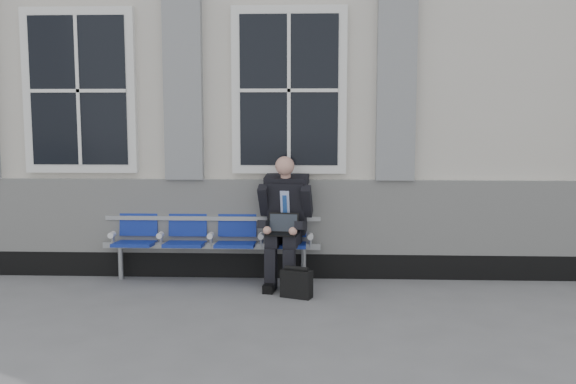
{
  "coord_description": "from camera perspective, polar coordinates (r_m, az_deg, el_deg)",
  "views": [
    {
      "loc": [
        0.66,
        -6.15,
        1.96
      ],
      "look_at": [
        0.36,
        0.9,
        1.12
      ],
      "focal_mm": 40.0,
      "sensor_mm": 36.0,
      "label": 1
    }
  ],
  "objects": [
    {
      "name": "briefcase",
      "position": [
        7.0,
        0.76,
        -8.1
      ],
      "size": [
        0.36,
        0.25,
        0.34
      ],
      "color": "black",
      "rests_on": "ground"
    },
    {
      "name": "ground",
      "position": [
        6.49,
        -3.58,
        -10.76
      ],
      "size": [
        70.0,
        70.0,
        0.0
      ],
      "primitive_type": "plane",
      "color": "slate",
      "rests_on": "ground"
    },
    {
      "name": "bench",
      "position": [
        7.71,
        -6.82,
        -3.76
      ],
      "size": [
        2.6,
        0.47,
        0.91
      ],
      "color": "#9EA0A3",
      "rests_on": "ground"
    },
    {
      "name": "station_building",
      "position": [
        9.65,
        -1.62,
        8.38
      ],
      "size": [
        14.4,
        4.4,
        4.49
      ],
      "color": "beige",
      "rests_on": "ground"
    },
    {
      "name": "businessman",
      "position": [
        7.44,
        -0.28,
        -2.16
      ],
      "size": [
        0.64,
        0.86,
        1.49
      ],
      "color": "black",
      "rests_on": "ground"
    }
  ]
}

